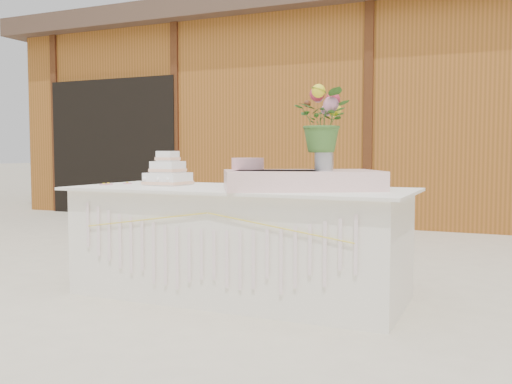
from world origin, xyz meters
TOP-DOWN VIEW (x-y plane):
  - ground at (0.00, 0.00)m, footprint 80.00×80.00m
  - barn at (-0.01, 5.99)m, footprint 12.60×4.60m
  - cake_table at (0.00, -0.00)m, footprint 2.40×1.00m
  - wedding_cake at (-0.62, 0.06)m, footprint 0.29×0.29m
  - pink_cake_stand at (0.05, 0.04)m, footprint 0.29×0.29m
  - satin_runner at (0.47, -0.03)m, footprint 1.17×1.00m
  - flower_vase at (0.63, -0.02)m, footprint 0.12×0.12m
  - bouquet at (0.63, -0.02)m, footprint 0.37×0.32m
  - loose_flowers at (-1.01, 0.00)m, footprint 0.23×0.35m

SIDE VIEW (x-z plane):
  - ground at x=0.00m, z-range 0.00..0.00m
  - cake_table at x=0.00m, z-range 0.00..0.77m
  - loose_flowers at x=-1.01m, z-range 0.77..0.79m
  - satin_runner at x=0.47m, z-range 0.77..0.90m
  - wedding_cake at x=-0.62m, z-range 0.73..0.99m
  - pink_cake_stand at x=0.05m, z-range 0.78..0.99m
  - flower_vase at x=0.63m, z-range 0.90..1.07m
  - bouquet at x=0.63m, z-range 1.07..1.47m
  - barn at x=-0.01m, z-range 0.03..3.33m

